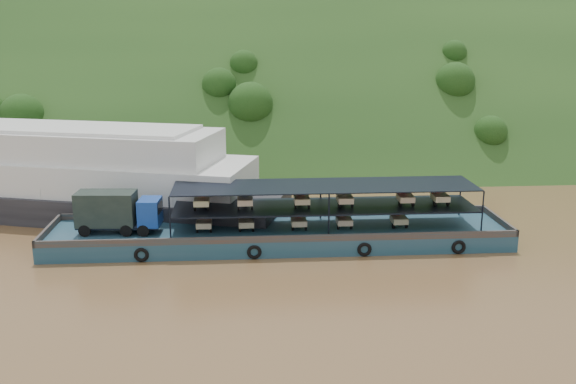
{
  "coord_description": "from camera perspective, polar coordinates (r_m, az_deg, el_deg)",
  "views": [
    {
      "loc": [
        -5.65,
        -47.38,
        16.13
      ],
      "look_at": [
        -2.0,
        3.0,
        3.2
      ],
      "focal_mm": 40.0,
      "sensor_mm": 36.0,
      "label": 1
    }
  ],
  "objects": [
    {
      "name": "cargo_barge",
      "position": [
        49.41,
        -1.71,
        -3.38
      ],
      "size": [
        35.0,
        7.18,
        4.54
      ],
      "color": "#163E4E",
      "rests_on": "ground"
    },
    {
      "name": "ground",
      "position": [
        50.37,
        2.52,
        -4.33
      ],
      "size": [
        160.0,
        160.0,
        0.0
      ],
      "primitive_type": "plane",
      "color": "brown",
      "rests_on": "ground"
    },
    {
      "name": "hillside",
      "position": [
        85.11,
        -0.26,
        3.43
      ],
      "size": [
        140.0,
        39.6,
        39.6
      ],
      "primitive_type": "cube",
      "rotation": [
        0.79,
        0.0,
        0.0
      ],
      "color": "#173513",
      "rests_on": "ground"
    },
    {
      "name": "passenger_ferry",
      "position": [
        60.37,
        -18.99,
        1.39
      ],
      "size": [
        39.91,
        20.15,
        7.85
      ],
      "rotation": [
        0.0,
        0.0,
        -0.28
      ],
      "color": "black",
      "rests_on": "ground"
    }
  ]
}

